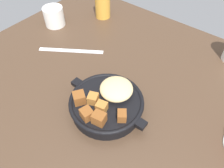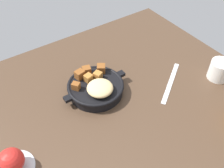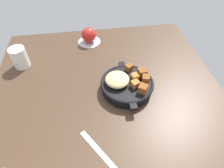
% 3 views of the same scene
% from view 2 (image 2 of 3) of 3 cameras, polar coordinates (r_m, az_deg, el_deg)
% --- Properties ---
extents(ground_plane, '(1.00, 0.88, 0.02)m').
position_cam_2_polar(ground_plane, '(0.89, 1.81, -3.91)').
color(ground_plane, '#473323').
extents(cast_iron_skillet, '(0.24, 0.20, 0.07)m').
position_cam_2_polar(cast_iron_skillet, '(0.88, -3.69, -0.66)').
color(cast_iron_skillet, black).
rests_on(cast_iron_skillet, ground_plane).
extents(saucer_plate, '(0.11, 0.11, 0.01)m').
position_cam_2_polar(saucer_plate, '(0.78, -21.14, -17.27)').
color(saucer_plate, '#B7BABF').
rests_on(saucer_plate, ground_plane).
extents(red_apple, '(0.07, 0.07, 0.07)m').
position_cam_2_polar(red_apple, '(0.74, -21.91, -15.85)').
color(red_apple, red).
rests_on(red_apple, saucer_plate).
extents(butter_knife, '(0.20, 0.14, 0.00)m').
position_cam_2_polar(butter_knife, '(0.96, 13.13, 0.39)').
color(butter_knife, silver).
rests_on(butter_knife, ground_plane).
extents(ceramic_mug_white, '(0.08, 0.08, 0.07)m').
position_cam_2_polar(ceramic_mug_white, '(1.01, 23.21, 2.92)').
color(ceramic_mug_white, silver).
rests_on(ceramic_mug_white, ground_plane).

